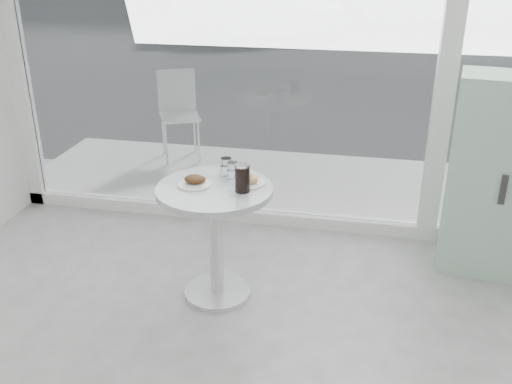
% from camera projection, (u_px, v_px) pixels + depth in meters
% --- Properties ---
extents(room_shell, '(6.00, 6.00, 6.00)m').
position_uv_depth(room_shell, '(50.00, 151.00, 0.71)').
color(room_shell, white).
rests_on(room_shell, ground).
extents(storefront, '(5.00, 0.14, 3.00)m').
position_uv_depth(storefront, '(332.00, 8.00, 3.97)').
color(storefront, white).
rests_on(storefront, ground).
extents(main_table, '(0.72, 0.72, 0.77)m').
position_uv_depth(main_table, '(215.00, 219.00, 3.56)').
color(main_table, silver).
rests_on(main_table, ground).
extents(patio_deck, '(5.60, 1.60, 0.05)m').
position_uv_depth(patio_deck, '(321.00, 185.00, 5.38)').
color(patio_deck, silver).
rests_on(patio_deck, ground).
extents(street, '(40.00, 24.00, 0.00)m').
position_uv_depth(street, '(363.00, 22.00, 16.32)').
color(street, '#3B3B3B').
rests_on(street, ground).
extents(mint_cabinet, '(0.69, 0.51, 1.38)m').
position_uv_depth(mint_cabinet, '(497.00, 177.00, 3.84)').
color(mint_cabinet, '#9DC8AF').
rests_on(mint_cabinet, ground).
extents(patio_chair, '(0.51, 0.51, 0.90)m').
position_uv_depth(patio_chair, '(179.00, 109.00, 5.86)').
color(patio_chair, silver).
rests_on(patio_chair, patio_deck).
extents(car_white, '(4.52, 2.69, 1.44)m').
position_uv_depth(car_white, '(259.00, 6.00, 13.48)').
color(car_white, white).
rests_on(car_white, street).
extents(car_silver, '(4.37, 2.16, 1.38)m').
position_uv_depth(car_silver, '(439.00, 0.00, 15.15)').
color(car_silver, '#ABADB3').
rests_on(car_silver, street).
extents(plate_fritter, '(0.21, 0.21, 0.07)m').
position_uv_depth(plate_fritter, '(195.00, 181.00, 3.49)').
color(plate_fritter, white).
rests_on(plate_fritter, main_table).
extents(plate_donut, '(0.20, 0.20, 0.05)m').
position_uv_depth(plate_donut, '(249.00, 181.00, 3.51)').
color(plate_donut, white).
rests_on(plate_donut, main_table).
extents(water_tumbler_a, '(0.07, 0.07, 0.12)m').
position_uv_depth(water_tumbler_a, '(226.00, 168.00, 3.62)').
color(water_tumbler_a, white).
rests_on(water_tumbler_a, main_table).
extents(water_tumbler_b, '(0.07, 0.07, 0.11)m').
position_uv_depth(water_tumbler_b, '(233.00, 172.00, 3.56)').
color(water_tumbler_b, white).
rests_on(water_tumbler_b, main_table).
extents(cola_glass, '(0.09, 0.09, 0.17)m').
position_uv_depth(cola_glass, '(242.00, 179.00, 3.38)').
color(cola_glass, white).
rests_on(cola_glass, main_table).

